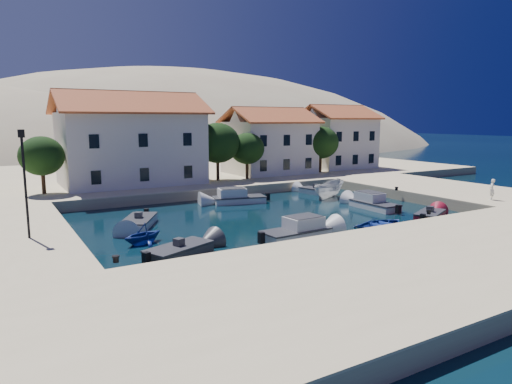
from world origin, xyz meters
TOP-DOWN VIEW (x-y plane):
  - ground at (0.00, 0.00)m, footprint 400.00×400.00m
  - quay_south at (0.00, -6.00)m, footprint 52.00×12.00m
  - quay_east at (20.50, 10.00)m, footprint 11.00×20.00m
  - quay_west at (-19.00, 10.00)m, footprint 8.00×20.00m
  - quay_north at (2.00, 38.00)m, footprint 80.00×36.00m
  - hills at (20.64, 123.62)m, footprint 254.00×176.00m
  - building_left at (-6.00, 28.00)m, footprint 14.70×9.45m
  - building_mid at (12.00, 29.00)m, footprint 10.50×8.40m
  - building_right at (24.00, 30.00)m, footprint 9.45×8.40m
  - trees at (4.51, 25.46)m, footprint 37.30×5.30m
  - lamppost at (-17.50, 8.00)m, footprint 0.35×0.25m
  - bollards at (2.80, 3.87)m, footprint 29.36×9.56m
  - motorboat_grey_sw at (-10.15, 3.35)m, footprint 4.47×3.29m
  - cabin_cruiser_south at (-2.07, 3.16)m, footprint 4.81×2.26m
  - rowboat_south at (4.92, 2.29)m, footprint 4.56×3.55m
  - motorboat_red_se at (10.43, 2.60)m, footprint 3.95×2.97m
  - cabin_cruiser_east at (9.80, 7.96)m, footprint 2.00×4.74m
  - boat_east at (10.04, 14.53)m, footprint 5.24×3.68m
  - motorboat_white_ne at (10.43, 17.09)m, footprint 2.40×3.87m
  - rowboat_west at (-11.13, 7.13)m, footprint 3.43×3.22m
  - motorboat_white_west at (-9.99, 11.97)m, footprint 3.85×4.75m
  - cabin_cruiser_north at (0.93, 16.63)m, footprint 5.22×3.15m
  - pedestrian at (17.58, 2.15)m, footprint 0.78×0.71m

SIDE VIEW (x-z plane):
  - hills at x=20.64m, z-range -72.90..26.10m
  - ground at x=0.00m, z-range 0.00..0.00m
  - rowboat_south at x=4.92m, z-range -0.43..0.43m
  - boat_east at x=10.04m, z-range -0.95..0.95m
  - rowboat_west at x=-11.13m, z-range -0.72..0.72m
  - motorboat_white_west at x=-9.99m, z-range -0.33..0.92m
  - motorboat_grey_sw at x=-10.15m, z-range -0.33..0.92m
  - motorboat_white_ne at x=10.43m, z-range -0.33..0.92m
  - motorboat_red_se at x=10.43m, z-range -0.33..0.92m
  - cabin_cruiser_north at x=0.93m, z-range -0.32..1.28m
  - cabin_cruiser_south at x=-2.07m, z-range -0.32..1.28m
  - cabin_cruiser_east at x=9.80m, z-range -0.32..1.28m
  - quay_south at x=0.00m, z-range 0.00..1.00m
  - quay_east at x=20.50m, z-range 0.00..1.00m
  - quay_west at x=-19.00m, z-range 0.00..1.00m
  - quay_north at x=2.00m, z-range 0.00..1.00m
  - bollards at x=2.80m, z-range 1.00..1.30m
  - pedestrian at x=17.58m, z-range 1.00..2.80m
  - lamppost at x=-17.50m, z-range 1.64..7.87m
  - trees at x=4.51m, z-range 1.61..8.06m
  - building_mid at x=12.00m, z-range 1.07..9.37m
  - building_right at x=24.00m, z-range 1.07..9.87m
  - building_left at x=-6.00m, z-range 1.09..10.79m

